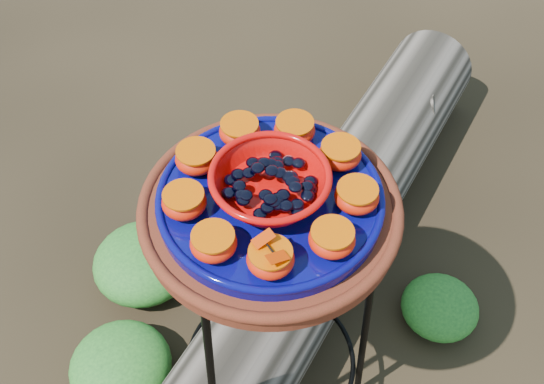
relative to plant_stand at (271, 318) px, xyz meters
name	(u,v)px	position (x,y,z in m)	size (l,w,h in m)	color
plant_stand	(271,318)	(0.00, 0.00, 0.00)	(0.44, 0.44, 0.70)	black
terracotta_saucer	(270,212)	(0.00, 0.00, 0.37)	(0.46, 0.46, 0.04)	#45240F
cobalt_plate	(270,200)	(0.00, 0.00, 0.40)	(0.39, 0.39, 0.03)	#060054
red_bowl	(270,185)	(0.00, 0.00, 0.44)	(0.20, 0.20, 0.05)	red
glass_gems	(270,169)	(0.00, 0.00, 0.48)	(0.15, 0.15, 0.03)	black
orange_half_0	(270,259)	(-0.06, -0.13, 0.43)	(0.08, 0.08, 0.04)	red
orange_half_1	(332,239)	(0.04, -0.14, 0.43)	(0.08, 0.08, 0.04)	red
orange_half_2	(357,197)	(0.12, -0.08, 0.43)	(0.08, 0.08, 0.04)	red
orange_half_3	(340,154)	(0.15, 0.02, 0.43)	(0.08, 0.08, 0.04)	red
orange_half_4	(295,130)	(0.10, 0.11, 0.43)	(0.08, 0.08, 0.04)	red
orange_half_5	(240,132)	(0.01, 0.15, 0.43)	(0.08, 0.08, 0.04)	red
orange_half_6	(197,158)	(-0.09, 0.12, 0.43)	(0.08, 0.08, 0.04)	red
orange_half_7	(184,202)	(-0.14, 0.03, 0.43)	(0.08, 0.08, 0.04)	red
orange_half_8	(214,243)	(-0.13, -0.07, 0.43)	(0.08, 0.08, 0.04)	red
butterfly	(270,249)	(-0.06, -0.13, 0.46)	(0.07, 0.05, 0.01)	#CC2D00
driftwood_log	(344,206)	(0.40, 0.35, -0.21)	(1.46, 0.38, 0.27)	black
foliage_left	(120,365)	(-0.33, 0.19, -0.29)	(0.26, 0.26, 0.13)	#1D551D
foliage_right	(440,306)	(0.50, -0.02, -0.30)	(0.21, 0.21, 0.11)	#1D551D
foliage_back	(143,262)	(-0.18, 0.46, -0.28)	(0.29, 0.29, 0.14)	#1D551D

